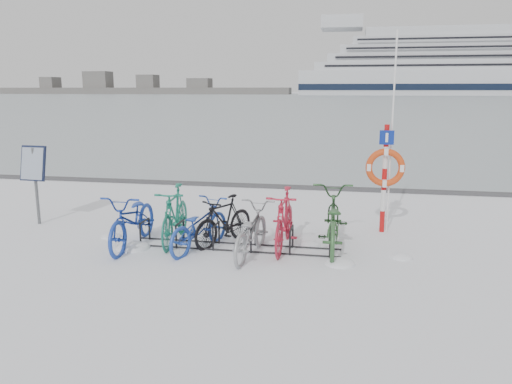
# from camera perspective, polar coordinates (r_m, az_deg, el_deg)

# --- Properties ---
(ground) EXTENTS (900.00, 900.00, 0.00)m
(ground) POSITION_cam_1_polar(r_m,az_deg,el_deg) (9.53, -2.46, -6.40)
(ground) COLOR white
(ground) RESTS_ON ground
(ice_sheet) EXTENTS (400.00, 298.00, 0.02)m
(ice_sheet) POSITION_cam_1_polar(r_m,az_deg,el_deg) (163.86, 10.11, 10.52)
(ice_sheet) COLOR #A2B0B8
(ice_sheet) RESTS_ON ground
(quay_edge) EXTENTS (400.00, 0.25, 0.10)m
(quay_edge) POSITION_cam_1_polar(r_m,az_deg,el_deg) (15.15, 2.59, 0.63)
(quay_edge) COLOR #3F3F42
(quay_edge) RESTS_ON ground
(bike_rack) EXTENTS (4.00, 0.48, 0.46)m
(bike_rack) POSITION_cam_1_polar(r_m,az_deg,el_deg) (9.48, -2.47, -5.36)
(bike_rack) COLOR black
(bike_rack) RESTS_ON ground
(info_board) EXTENTS (0.60, 0.26, 1.75)m
(info_board) POSITION_cam_1_polar(r_m,az_deg,el_deg) (11.93, -24.07, 2.52)
(info_board) COLOR #595B5E
(info_board) RESTS_ON ground
(lifebuoy_station) EXTENTS (0.79, 0.23, 4.10)m
(lifebuoy_station) POSITION_cam_1_polar(r_m,az_deg,el_deg) (10.56, 14.57, 2.70)
(lifebuoy_station) COLOR #B00E0E
(lifebuoy_station) RESTS_ON ground
(cruise_ferry) EXTENTS (128.07, 24.18, 42.08)m
(cruise_ferry) POSITION_cam_1_polar(r_m,az_deg,el_deg) (243.47, 20.56, 13.01)
(cruise_ferry) COLOR silver
(cruise_ferry) RESTS_ON ground
(shoreline) EXTENTS (180.00, 12.00, 9.50)m
(shoreline) POSITION_cam_1_polar(r_m,az_deg,el_deg) (296.08, -14.40, 11.34)
(shoreline) COLOR #4E4E4E
(shoreline) RESTS_ON ground
(bike_0) EXTENTS (0.80, 2.12, 1.10)m
(bike_0) POSITION_cam_1_polar(r_m,az_deg,el_deg) (9.82, -13.86, -2.86)
(bike_0) COLOR #1B39A0
(bike_0) RESTS_ON ground
(bike_1) EXTENTS (0.71, 1.95, 1.15)m
(bike_1) POSITION_cam_1_polar(r_m,az_deg,el_deg) (9.89, -9.26, -2.42)
(bike_1) COLOR #18745A
(bike_1) RESTS_ON ground
(bike_2) EXTENTS (1.15, 1.94, 0.96)m
(bike_2) POSITION_cam_1_polar(r_m,az_deg,el_deg) (9.42, -6.53, -3.65)
(bike_2) COLOR #2144A9
(bike_2) RESTS_ON ground
(bike_3) EXTENTS (1.16, 1.64, 0.97)m
(bike_3) POSITION_cam_1_polar(r_m,az_deg,el_deg) (9.71, -3.70, -3.09)
(bike_3) COLOR black
(bike_3) RESTS_ON ground
(bike_4) EXTENTS (0.82, 1.90, 0.97)m
(bike_4) POSITION_cam_1_polar(r_m,az_deg,el_deg) (8.99, -0.64, -4.29)
(bike_4) COLOR gray
(bike_4) RESTS_ON ground
(bike_5) EXTENTS (0.59, 1.95, 1.16)m
(bike_5) POSITION_cam_1_polar(r_m,az_deg,el_deg) (9.40, 3.26, -2.98)
(bike_5) COLOR #BE1F37
(bike_5) RESTS_ON ground
(bike_6) EXTENTS (0.86, 2.26, 1.17)m
(bike_6) POSITION_cam_1_polar(r_m,az_deg,el_deg) (9.45, 8.70, -2.99)
(bike_6) COLOR #2F592F
(bike_6) RESTS_ON ground
(snow_drifts) EXTENTS (6.12, 1.70, 0.22)m
(snow_drifts) POSITION_cam_1_polar(r_m,az_deg,el_deg) (9.42, -3.16, -6.64)
(snow_drifts) COLOR white
(snow_drifts) RESTS_ON ground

